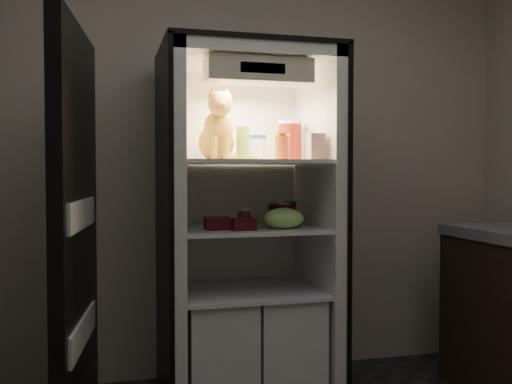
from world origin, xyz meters
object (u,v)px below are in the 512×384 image
Objects in this scene: refrigerator at (245,253)px; soda_can_c at (283,215)px; mayo_tub at (257,148)px; salsa_jar at (282,147)px; tabby_cat at (218,134)px; berry_box_right at (243,224)px; soda_can_b at (290,213)px; grape_bag at (284,218)px; pepper_jar at (290,141)px; soda_can_a at (274,213)px; parmesan_shaker at (243,143)px; cream_carton at (316,147)px; condiment_jar at (244,218)px; berry_box_left at (218,223)px.

refrigerator reaches higher than soda_can_c.
soda_can_c is (0.09, -0.21, -0.36)m from mayo_tub.
mayo_tub reaches higher than salsa_jar.
salsa_jar reaches higher than soda_can_c.
tabby_cat is 0.53m from berry_box_right.
soda_can_b reaches higher than grape_bag.
mayo_tub is 1.20× the size of berry_box_right.
pepper_jar is 0.41m from soda_can_a.
parmesan_shaker is 1.36× the size of cream_carton.
salsa_jar is at bearing 97.91° from soda_can_c.
soda_can_a is 0.38m from berry_box_right.
parmesan_shaker is at bearing -138.69° from mayo_tub.
mayo_tub is at bearing 154.90° from soda_can_b.
salsa_jar is 1.09× the size of soda_can_c.
soda_can_a is (0.33, 0.05, -0.43)m from tabby_cat.
condiment_jar is (-0.19, 0.08, -0.37)m from salsa_jar.
refrigerator reaches higher than soda_can_a.
soda_can_b is at bearing -25.10° from mayo_tub.
tabby_cat is 1.83× the size of grape_bag.
refrigerator is at bearing 126.65° from grape_bag.
salsa_jar reaches higher than condiment_jar.
soda_can_a is 0.44m from berry_box_left.
condiment_jar is (-0.27, -0.04, -0.02)m from soda_can_b.
mayo_tub reaches higher than grape_bag.
cream_carton reaches higher than berry_box_right.
tabby_cat is at bearing 174.77° from refrigerator.
berry_box_left is (-0.27, -0.23, -0.39)m from mayo_tub.
pepper_jar reaches higher than soda_can_c.
soda_can_b reaches higher than soda_can_c.
condiment_jar is (-0.00, -0.03, -0.39)m from parmesan_shaker.
tabby_cat reaches higher than grape_bag.
parmesan_shaker is 0.46m from grape_bag.
soda_can_a is 0.21m from soda_can_c.
cream_carton is 0.49m from soda_can_a.
parmesan_shaker is (0.13, -0.04, -0.05)m from tabby_cat.
berry_box_right is at bearing -103.26° from parmesan_shaker.
pepper_jar reaches higher than grape_bag.
cream_carton is at bearing -39.65° from refrigerator.
soda_can_b is at bearing 33.70° from berry_box_right.
soda_can_a is at bearing 19.28° from refrigerator.
soda_can_c is at bearing -40.24° from refrigerator.
grape_bag reaches higher than berry_box_left.
tabby_cat is 3.11× the size of berry_box_left.
pepper_jar is 1.67× the size of soda_can_b.
salsa_jar is 0.42m from condiment_jar.
cream_carton is at bearing -17.65° from grape_bag.
grape_bag is 0.34m from berry_box_left.
mayo_tub is at bearing 49.09° from condiment_jar.
berry_box_right is (0.08, -0.24, -0.46)m from tabby_cat.
berry_box_right is (-0.33, -0.27, -0.43)m from pepper_jar.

